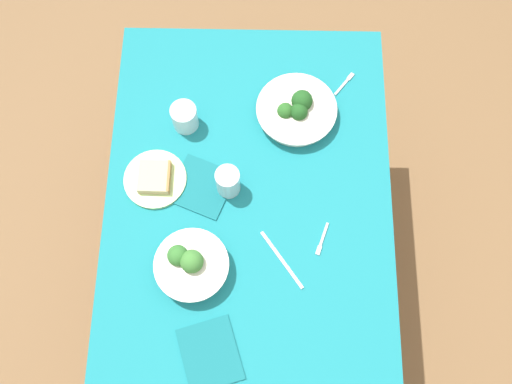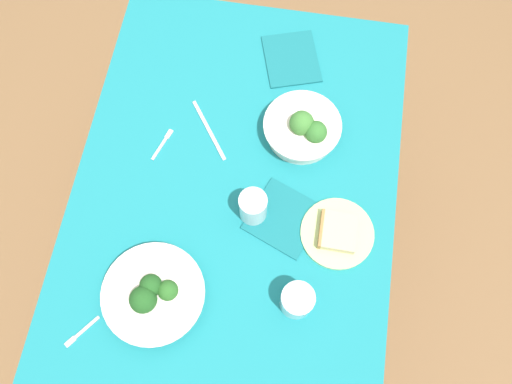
{
  "view_description": "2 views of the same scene",
  "coord_description": "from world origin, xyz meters",
  "px_view_note": "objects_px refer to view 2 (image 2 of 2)",
  "views": [
    {
      "loc": [
        -0.57,
        -0.03,
        2.4
      ],
      "look_at": [
        0.03,
        -0.02,
        0.73
      ],
      "focal_mm": 41.11,
      "sensor_mm": 36.0,
      "label": 1
    },
    {
      "loc": [
        0.45,
        0.13,
        2.01
      ],
      "look_at": [
        -0.01,
        0.06,
        0.73
      ],
      "focal_mm": 35.71,
      "sensor_mm": 36.0,
      "label": 2
    }
  ],
  "objects_px": {
    "bread_side_plate": "(337,233)",
    "napkin_folded_lower": "(284,218)",
    "water_glass_side": "(297,300)",
    "table_knife_left": "(209,130)",
    "broccoli_bowl_far": "(303,129)",
    "fork_by_near_bowl": "(163,143)",
    "water_glass_center": "(253,207)",
    "broccoli_bowl_near": "(154,294)",
    "fork_by_far_bowl": "(81,333)",
    "napkin_folded_upper": "(291,59)"
  },
  "relations": [
    {
      "from": "bread_side_plate",
      "to": "table_knife_left",
      "type": "xyz_separation_m",
      "value": [
        -0.24,
        -0.39,
        -0.01
      ]
    },
    {
      "from": "fork_by_far_bowl",
      "to": "fork_by_near_bowl",
      "type": "xyz_separation_m",
      "value": [
        -0.53,
        0.09,
        0.0
      ]
    },
    {
      "from": "broccoli_bowl_far",
      "to": "water_glass_side",
      "type": "relative_size",
      "value": 2.39
    },
    {
      "from": "napkin_folded_upper",
      "to": "napkin_folded_lower",
      "type": "xyz_separation_m",
      "value": [
        0.49,
        0.05,
        0.0
      ]
    },
    {
      "from": "water_glass_side",
      "to": "water_glass_center",
      "type": "bearing_deg",
      "value": -146.44
    },
    {
      "from": "water_glass_center",
      "to": "fork_by_near_bowl",
      "type": "relative_size",
      "value": 1.04
    },
    {
      "from": "napkin_folded_upper",
      "to": "water_glass_center",
      "type": "bearing_deg",
      "value": -4.05
    },
    {
      "from": "broccoli_bowl_far",
      "to": "napkin_folded_upper",
      "type": "height_order",
      "value": "broccoli_bowl_far"
    },
    {
      "from": "bread_side_plate",
      "to": "napkin_folded_lower",
      "type": "bearing_deg",
      "value": -98.27
    },
    {
      "from": "broccoli_bowl_far",
      "to": "water_glass_center",
      "type": "xyz_separation_m",
      "value": [
        0.25,
        -0.1,
        0.01
      ]
    },
    {
      "from": "broccoli_bowl_far",
      "to": "fork_by_near_bowl",
      "type": "height_order",
      "value": "broccoli_bowl_far"
    },
    {
      "from": "fork_by_far_bowl",
      "to": "napkin_folded_lower",
      "type": "xyz_separation_m",
      "value": [
        -0.37,
        0.45,
        0.0
      ]
    },
    {
      "from": "broccoli_bowl_near",
      "to": "water_glass_side",
      "type": "distance_m",
      "value": 0.35
    },
    {
      "from": "broccoli_bowl_far",
      "to": "water_glass_side",
      "type": "distance_m",
      "value": 0.47
    },
    {
      "from": "water_glass_side",
      "to": "fork_by_near_bowl",
      "type": "bearing_deg",
      "value": -131.63
    },
    {
      "from": "fork_by_far_bowl",
      "to": "table_knife_left",
      "type": "bearing_deg",
      "value": -161.28
    },
    {
      "from": "water_glass_side",
      "to": "fork_by_near_bowl",
      "type": "relative_size",
      "value": 0.89
    },
    {
      "from": "table_knife_left",
      "to": "napkin_folded_lower",
      "type": "relative_size",
      "value": 1.21
    },
    {
      "from": "fork_by_near_bowl",
      "to": "napkin_folded_lower",
      "type": "relative_size",
      "value": 0.6
    },
    {
      "from": "broccoli_bowl_far",
      "to": "napkin_folded_lower",
      "type": "height_order",
      "value": "broccoli_bowl_far"
    },
    {
      "from": "water_glass_side",
      "to": "table_knife_left",
      "type": "relative_size",
      "value": 0.44
    },
    {
      "from": "broccoli_bowl_far",
      "to": "bread_side_plate",
      "type": "height_order",
      "value": "broccoli_bowl_far"
    },
    {
      "from": "water_glass_side",
      "to": "broccoli_bowl_far",
      "type": "bearing_deg",
      "value": -174.54
    },
    {
      "from": "broccoli_bowl_far",
      "to": "water_glass_side",
      "type": "bearing_deg",
      "value": 5.46
    },
    {
      "from": "bread_side_plate",
      "to": "napkin_folded_lower",
      "type": "height_order",
      "value": "bread_side_plate"
    },
    {
      "from": "fork_by_near_bowl",
      "to": "water_glass_center",
      "type": "bearing_deg",
      "value": -101.17
    },
    {
      "from": "broccoli_bowl_near",
      "to": "napkin_folded_lower",
      "type": "bearing_deg",
      "value": 131.22
    },
    {
      "from": "water_glass_center",
      "to": "fork_by_far_bowl",
      "type": "distance_m",
      "value": 0.52
    },
    {
      "from": "broccoli_bowl_far",
      "to": "fork_by_near_bowl",
      "type": "distance_m",
      "value": 0.39
    },
    {
      "from": "table_knife_left",
      "to": "bread_side_plate",
      "type": "bearing_deg",
      "value": 21.83
    },
    {
      "from": "bread_side_plate",
      "to": "broccoli_bowl_near",
      "type": "bearing_deg",
      "value": -61.64
    },
    {
      "from": "water_glass_center",
      "to": "napkin_folded_upper",
      "type": "xyz_separation_m",
      "value": [
        -0.49,
        0.03,
        -0.05
      ]
    },
    {
      "from": "broccoli_bowl_near",
      "to": "bread_side_plate",
      "type": "relative_size",
      "value": 1.33
    },
    {
      "from": "napkin_folded_upper",
      "to": "napkin_folded_lower",
      "type": "relative_size",
      "value": 1.07
    },
    {
      "from": "fork_by_near_bowl",
      "to": "napkin_folded_lower",
      "type": "bearing_deg",
      "value": -95.37
    },
    {
      "from": "broccoli_bowl_near",
      "to": "table_knife_left",
      "type": "distance_m",
      "value": 0.48
    },
    {
      "from": "broccoli_bowl_far",
      "to": "table_knife_left",
      "type": "xyz_separation_m",
      "value": [
        0.03,
        -0.26,
        -0.04
      ]
    },
    {
      "from": "water_glass_center",
      "to": "napkin_folded_lower",
      "type": "bearing_deg",
      "value": 89.34
    },
    {
      "from": "water_glass_center",
      "to": "water_glass_side",
      "type": "height_order",
      "value": "water_glass_center"
    },
    {
      "from": "fork_by_near_bowl",
      "to": "fork_by_far_bowl",
      "type": "bearing_deg",
      "value": -170.44
    },
    {
      "from": "broccoli_bowl_near",
      "to": "napkin_folded_lower",
      "type": "relative_size",
      "value": 1.5
    },
    {
      "from": "water_glass_center",
      "to": "napkin_folded_upper",
      "type": "bearing_deg",
      "value": 175.95
    },
    {
      "from": "fork_by_far_bowl",
      "to": "broccoli_bowl_near",
      "type": "bearing_deg",
      "value": 163.77
    },
    {
      "from": "fork_by_near_bowl",
      "to": "table_knife_left",
      "type": "bearing_deg",
      "value": -44.24
    },
    {
      "from": "water_glass_center",
      "to": "fork_by_near_bowl",
      "type": "bearing_deg",
      "value": -119.88
    },
    {
      "from": "broccoli_bowl_far",
      "to": "napkin_folded_upper",
      "type": "xyz_separation_m",
      "value": [
        -0.24,
        -0.06,
        -0.03
      ]
    },
    {
      "from": "broccoli_bowl_near",
      "to": "table_knife_left",
      "type": "bearing_deg",
      "value": 174.72
    },
    {
      "from": "water_glass_side",
      "to": "broccoli_bowl_near",
      "type": "bearing_deg",
      "value": -83.66
    },
    {
      "from": "napkin_folded_upper",
      "to": "napkin_folded_lower",
      "type": "distance_m",
      "value": 0.5
    },
    {
      "from": "fork_by_near_bowl",
      "to": "napkin_folded_lower",
      "type": "xyz_separation_m",
      "value": [
        0.16,
        0.36,
        0.0
      ]
    }
  ]
}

